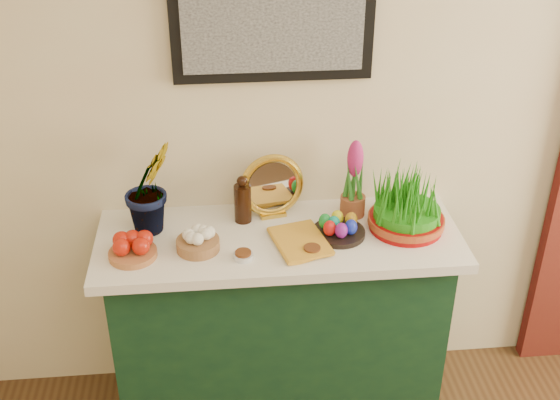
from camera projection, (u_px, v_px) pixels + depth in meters
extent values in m
cube|color=beige|center=(373.00, 95.00, 2.71)|extent=(4.00, 0.04, 2.70)
cube|color=black|center=(273.00, 8.00, 2.49)|extent=(0.74, 0.03, 0.54)
cube|color=#A5A5A5|center=(273.00, 9.00, 2.47)|extent=(0.66, 0.01, 0.46)
cube|color=#14371B|center=(279.00, 327.00, 2.93)|extent=(1.30, 0.45, 0.85)
cube|color=silver|center=(279.00, 238.00, 2.71)|extent=(1.40, 0.55, 0.04)
imported|color=#2D7725|center=(148.00, 173.00, 2.61)|extent=(0.32, 0.31, 0.49)
cylinder|color=#A86336|center=(133.00, 254.00, 2.56)|extent=(0.19, 0.19, 0.02)
cylinder|color=#A26F41|center=(198.00, 245.00, 2.60)|extent=(0.19, 0.19, 0.04)
cylinder|color=black|center=(243.00, 203.00, 2.75)|extent=(0.07, 0.07, 0.16)
sphere|color=black|center=(242.00, 181.00, 2.70)|extent=(0.04, 0.04, 0.04)
cube|color=gold|center=(273.00, 214.00, 2.81)|extent=(0.11, 0.07, 0.02)
torus|color=gold|center=(272.00, 185.00, 2.77)|extent=(0.27, 0.11, 0.26)
cylinder|color=silver|center=(272.00, 186.00, 2.76)|extent=(0.20, 0.06, 0.20)
imported|color=gold|center=(277.00, 246.00, 2.60)|extent=(0.22, 0.28, 0.03)
cylinder|color=silver|center=(243.00, 256.00, 2.55)|extent=(0.07, 0.07, 0.02)
cylinder|color=#592D14|center=(243.00, 253.00, 2.55)|extent=(0.06, 0.06, 0.01)
cylinder|color=silver|center=(312.00, 252.00, 2.58)|extent=(0.08, 0.08, 0.02)
cylinder|color=#592D14|center=(312.00, 248.00, 2.57)|extent=(0.06, 0.06, 0.01)
cylinder|color=black|center=(339.00, 233.00, 2.69)|extent=(0.22, 0.22, 0.02)
ellipsoid|color=red|center=(330.00, 228.00, 2.64)|extent=(0.05, 0.05, 0.06)
ellipsoid|color=#1B2DBD|center=(351.00, 227.00, 2.65)|extent=(0.05, 0.05, 0.06)
ellipsoid|color=yellow|center=(337.00, 218.00, 2.70)|extent=(0.05, 0.05, 0.06)
ellipsoid|color=#198C30|center=(325.00, 221.00, 2.68)|extent=(0.05, 0.05, 0.06)
ellipsoid|color=#C58817|center=(351.00, 220.00, 2.69)|extent=(0.05, 0.05, 0.06)
ellipsoid|color=#7E198C|center=(341.00, 231.00, 2.62)|extent=(0.05, 0.05, 0.06)
ellipsoid|color=#0C937B|center=(334.00, 224.00, 2.67)|extent=(0.05, 0.05, 0.06)
cylinder|color=#964F2E|center=(353.00, 205.00, 2.81)|extent=(0.10, 0.10, 0.08)
ellipsoid|color=#BF266F|center=(355.00, 159.00, 2.70)|extent=(0.06, 0.06, 0.15)
cylinder|color=#950707|center=(406.00, 222.00, 2.73)|extent=(0.28, 0.28, 0.05)
cylinder|color=maroon|center=(406.00, 220.00, 2.72)|extent=(0.30, 0.30, 0.03)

